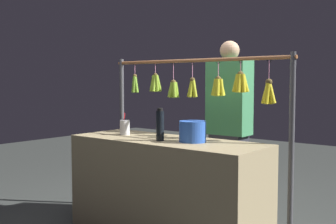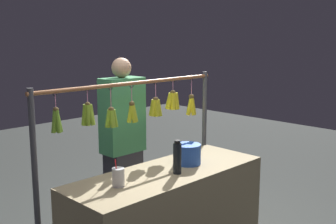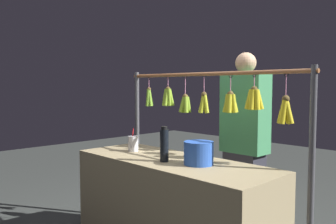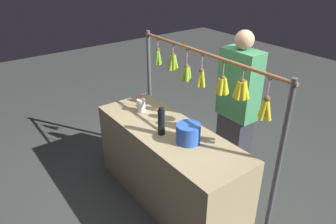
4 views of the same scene
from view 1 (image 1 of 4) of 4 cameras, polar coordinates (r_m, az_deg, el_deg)
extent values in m
cube|color=tan|center=(3.69, -0.23, -10.00)|extent=(1.73, 0.62, 0.82)
cylinder|color=#4C4C51|center=(3.49, 16.05, -4.99)|extent=(0.04, 0.04, 1.54)
cylinder|color=#4C4C51|center=(4.54, -6.12, -2.77)|extent=(0.04, 0.04, 1.54)
cylinder|color=#9E6038|center=(3.91, 3.54, 6.84)|extent=(1.92, 0.03, 0.03)
torus|color=black|center=(3.53, 13.29, 6.73)|extent=(0.04, 0.01, 0.04)
cylinder|color=pink|center=(3.53, 13.27, 5.30)|extent=(0.01, 0.01, 0.17)
sphere|color=brown|center=(3.53, 13.24, 3.90)|extent=(0.05, 0.05, 0.05)
cylinder|color=yellow|center=(3.54, 12.92, 2.49)|extent=(0.09, 0.04, 0.18)
cylinder|color=yellow|center=(3.52, 13.03, 2.47)|extent=(0.05, 0.08, 0.18)
cylinder|color=yellow|center=(3.52, 13.53, 2.47)|extent=(0.09, 0.04, 0.18)
cylinder|color=yellow|center=(3.55, 13.39, 2.48)|extent=(0.05, 0.09, 0.18)
torus|color=black|center=(3.65, 9.62, 6.70)|extent=(0.04, 0.02, 0.04)
cylinder|color=pink|center=(3.65, 9.61, 5.81)|extent=(0.01, 0.01, 0.11)
sphere|color=brown|center=(3.65, 9.60, 4.96)|extent=(0.05, 0.05, 0.05)
cylinder|color=gold|center=(3.67, 9.12, 3.79)|extent=(0.08, 0.04, 0.16)
cylinder|color=gold|center=(3.64, 9.06, 3.78)|extent=(0.06, 0.07, 0.16)
cylinder|color=gold|center=(3.62, 9.38, 3.78)|extent=(0.04, 0.07, 0.16)
cylinder|color=gold|center=(3.62, 9.93, 3.77)|extent=(0.06, 0.05, 0.16)
cylinder|color=gold|center=(3.65, 10.15, 3.77)|extent=(0.08, 0.06, 0.16)
cylinder|color=gold|center=(3.68, 9.97, 3.78)|extent=(0.05, 0.07, 0.16)
cylinder|color=gold|center=(3.69, 9.55, 3.78)|extent=(0.06, 0.07, 0.16)
torus|color=black|center=(3.77, 6.70, 6.65)|extent=(0.04, 0.01, 0.04)
cylinder|color=pink|center=(3.76, 6.69, 5.49)|extent=(0.01, 0.01, 0.15)
sphere|color=brown|center=(3.76, 6.68, 4.37)|extent=(0.05, 0.05, 0.05)
cylinder|color=gold|center=(3.77, 6.25, 3.26)|extent=(0.07, 0.05, 0.15)
cylinder|color=gold|center=(3.75, 6.28, 3.26)|extent=(0.05, 0.06, 0.15)
cylinder|color=gold|center=(3.73, 6.58, 3.25)|extent=(0.05, 0.06, 0.15)
cylinder|color=gold|center=(3.75, 7.08, 3.25)|extent=(0.06, 0.04, 0.15)
cylinder|color=gold|center=(3.77, 7.09, 3.25)|extent=(0.06, 0.07, 0.16)
cylinder|color=gold|center=(3.79, 6.64, 3.26)|extent=(0.06, 0.06, 0.15)
torus|color=black|center=(3.92, 3.27, 6.57)|extent=(0.04, 0.02, 0.04)
cylinder|color=pink|center=(3.92, 3.26, 5.41)|extent=(0.01, 0.01, 0.15)
sphere|color=brown|center=(3.92, 3.26, 4.29)|extent=(0.05, 0.05, 0.05)
cylinder|color=gold|center=(3.93, 3.03, 3.13)|extent=(0.07, 0.04, 0.16)
cylinder|color=gold|center=(3.90, 3.09, 3.13)|extent=(0.04, 0.07, 0.16)
cylinder|color=gold|center=(3.90, 3.45, 3.13)|extent=(0.07, 0.04, 0.16)
cylinder|color=gold|center=(3.93, 3.39, 3.13)|extent=(0.04, 0.08, 0.16)
torus|color=black|center=(4.05, 0.73, 6.50)|extent=(0.04, 0.01, 0.04)
cylinder|color=pink|center=(4.05, 0.72, 5.21)|extent=(0.01, 0.01, 0.18)
sphere|color=brown|center=(4.05, 0.72, 3.96)|extent=(0.05, 0.05, 0.05)
cylinder|color=#84A929|center=(4.07, 0.48, 2.96)|extent=(0.07, 0.04, 0.15)
cylinder|color=#84A929|center=(4.04, 0.42, 2.95)|extent=(0.05, 0.07, 0.15)
cylinder|color=#84A929|center=(4.02, 0.82, 2.94)|extent=(0.06, 0.05, 0.15)
cylinder|color=#84A929|center=(4.05, 1.07, 2.95)|extent=(0.06, 0.05, 0.15)
cylinder|color=#84A929|center=(4.07, 0.81, 2.96)|extent=(0.05, 0.06, 0.15)
torus|color=black|center=(4.19, -1.69, 6.42)|extent=(0.04, 0.02, 0.04)
cylinder|color=pink|center=(4.19, -1.69, 5.65)|extent=(0.01, 0.01, 0.11)
sphere|color=brown|center=(4.19, -1.68, 4.91)|extent=(0.04, 0.04, 0.04)
cylinder|color=#81A82A|center=(4.21, -1.98, 3.82)|extent=(0.06, 0.03, 0.16)
cylinder|color=#81A82A|center=(4.18, -2.07, 3.82)|extent=(0.05, 0.06, 0.16)
cylinder|color=#81A82A|center=(4.16, -1.85, 3.82)|extent=(0.04, 0.07, 0.16)
cylinder|color=#81A82A|center=(4.16, -1.50, 3.82)|extent=(0.05, 0.04, 0.16)
cylinder|color=#81A82A|center=(4.19, -1.29, 3.82)|extent=(0.06, 0.05, 0.17)
cylinder|color=#81A82A|center=(4.21, -1.39, 3.82)|extent=(0.04, 0.08, 0.16)
cylinder|color=#81A82A|center=(4.22, -1.63, 3.82)|extent=(0.04, 0.05, 0.16)
torus|color=black|center=(4.37, -4.43, 6.31)|extent=(0.04, 0.01, 0.04)
cylinder|color=pink|center=(4.37, -4.42, 5.54)|extent=(0.01, 0.01, 0.11)
sphere|color=brown|center=(4.37, -4.42, 4.78)|extent=(0.04, 0.04, 0.04)
cylinder|color=#6FA22C|center=(4.38, -4.56, 3.69)|extent=(0.06, 0.03, 0.17)
cylinder|color=#6FA22C|center=(4.36, -4.54, 3.68)|extent=(0.04, 0.05, 0.17)
cylinder|color=#6FA22C|center=(4.36, -4.27, 3.69)|extent=(0.06, 0.04, 0.17)
cylinder|color=#6FA22C|center=(4.38, -4.27, 3.69)|extent=(0.03, 0.07, 0.17)
cylinder|color=black|center=(3.52, -1.06, -1.87)|extent=(0.07, 0.07, 0.24)
cylinder|color=black|center=(3.51, -1.06, 0.32)|extent=(0.05, 0.05, 0.02)
cylinder|color=blue|center=(3.46, 3.29, -2.60)|extent=(0.22, 0.22, 0.17)
cylinder|color=silver|center=(3.94, -5.76, -2.05)|extent=(0.09, 0.09, 0.13)
cylinder|color=red|center=(3.94, -5.90, -1.55)|extent=(0.01, 0.04, 0.20)
cube|color=#2D2D38|center=(4.21, 8.02, -8.39)|extent=(0.32, 0.22, 0.80)
cube|color=#3F8C59|center=(4.12, 8.13, 1.90)|extent=(0.40, 0.22, 0.70)
sphere|color=tan|center=(4.12, 8.19, 8.08)|extent=(0.18, 0.18, 0.18)
camera|label=2|loc=(4.61, -45.50, 10.15)|focal=45.26mm
camera|label=3|loc=(0.88, 20.32, 9.33)|focal=38.54mm
camera|label=4|loc=(1.61, 31.22, 42.80)|focal=33.79mm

